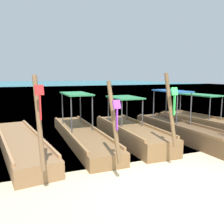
{
  "coord_description": "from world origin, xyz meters",
  "views": [
    {
      "loc": [
        -3.52,
        -4.73,
        2.81
      ],
      "look_at": [
        0.0,
        3.83,
        1.37
      ],
      "focal_mm": 37.77,
      "sensor_mm": 36.0,
      "label": 1
    }
  ],
  "objects_px": {
    "longtail_boat_turquoise_ribbon": "(181,130)",
    "mooring_buoy_near": "(115,103)",
    "longtail_boat_red_ribbon": "(21,144)",
    "longtail_boat_green_ribbon": "(131,132)",
    "longtail_boat_pink_ribbon": "(212,124)",
    "longtail_boat_violet_ribbon": "(81,134)"
  },
  "relations": [
    {
      "from": "longtail_boat_turquoise_ribbon",
      "to": "longtail_boat_pink_ribbon",
      "type": "relative_size",
      "value": 0.86
    },
    {
      "from": "longtail_boat_violet_ribbon",
      "to": "mooring_buoy_near",
      "type": "relative_size",
      "value": 17.47
    },
    {
      "from": "longtail_boat_violet_ribbon",
      "to": "longtail_boat_green_ribbon",
      "type": "relative_size",
      "value": 1.29
    },
    {
      "from": "longtail_boat_violet_ribbon",
      "to": "mooring_buoy_near",
      "type": "xyz_separation_m",
      "value": [
        6.39,
        11.35,
        -0.1
      ]
    },
    {
      "from": "longtail_boat_green_ribbon",
      "to": "mooring_buoy_near",
      "type": "bearing_deg",
      "value": 70.02
    },
    {
      "from": "longtail_boat_red_ribbon",
      "to": "mooring_buoy_near",
      "type": "xyz_separation_m",
      "value": [
        8.83,
        11.75,
        -0.06
      ]
    },
    {
      "from": "longtail_boat_green_ribbon",
      "to": "longtail_boat_pink_ribbon",
      "type": "bearing_deg",
      "value": 1.57
    },
    {
      "from": "longtail_boat_turquoise_ribbon",
      "to": "mooring_buoy_near",
      "type": "distance_m",
      "value": 12.74
    },
    {
      "from": "longtail_boat_green_ribbon",
      "to": "longtail_boat_turquoise_ribbon",
      "type": "distance_m",
      "value": 2.32
    },
    {
      "from": "longtail_boat_red_ribbon",
      "to": "longtail_boat_turquoise_ribbon",
      "type": "distance_m",
      "value": 6.76
    },
    {
      "from": "mooring_buoy_near",
      "to": "longtail_boat_turquoise_ribbon",
      "type": "bearing_deg",
      "value": -99.58
    },
    {
      "from": "longtail_boat_red_ribbon",
      "to": "longtail_boat_green_ribbon",
      "type": "xyz_separation_m",
      "value": [
        4.44,
        -0.33,
        0.1
      ]
    },
    {
      "from": "longtail_boat_violet_ribbon",
      "to": "mooring_buoy_near",
      "type": "distance_m",
      "value": 13.03
    },
    {
      "from": "longtail_boat_violet_ribbon",
      "to": "longtail_boat_turquoise_ribbon",
      "type": "xyz_separation_m",
      "value": [
        4.27,
        -1.2,
        0.06
      ]
    },
    {
      "from": "longtail_boat_green_ribbon",
      "to": "longtail_boat_pink_ribbon",
      "type": "distance_m",
      "value": 4.72
    },
    {
      "from": "mooring_buoy_near",
      "to": "longtail_boat_pink_ribbon",
      "type": "bearing_deg",
      "value": -88.43
    },
    {
      "from": "longtail_boat_violet_ribbon",
      "to": "longtail_boat_pink_ribbon",
      "type": "xyz_separation_m",
      "value": [
        6.71,
        -0.59,
        0.02
      ]
    },
    {
      "from": "longtail_boat_green_ribbon",
      "to": "longtail_boat_pink_ribbon",
      "type": "relative_size",
      "value": 0.79
    },
    {
      "from": "longtail_boat_violet_ribbon",
      "to": "longtail_boat_pink_ribbon",
      "type": "height_order",
      "value": "longtail_boat_pink_ribbon"
    },
    {
      "from": "longtail_boat_pink_ribbon",
      "to": "mooring_buoy_near",
      "type": "distance_m",
      "value": 11.95
    },
    {
      "from": "longtail_boat_green_ribbon",
      "to": "mooring_buoy_near",
      "type": "distance_m",
      "value": 12.85
    },
    {
      "from": "mooring_buoy_near",
      "to": "longtail_boat_red_ribbon",
      "type": "bearing_deg",
      "value": -126.93
    }
  ]
}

